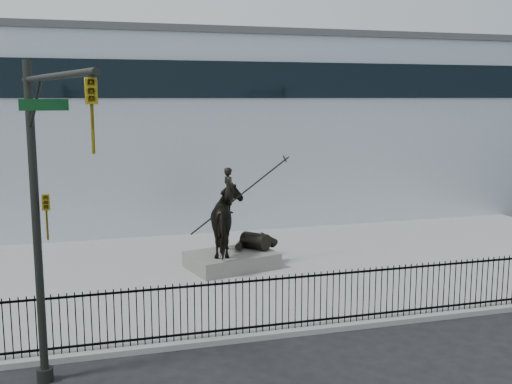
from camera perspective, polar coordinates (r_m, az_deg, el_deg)
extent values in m
plane|color=black|center=(15.66, 7.95, -14.56)|extent=(120.00, 120.00, 0.00)
cube|color=gray|center=(21.83, 0.48, -7.38)|extent=(30.00, 12.00, 0.15)
cube|color=silver|center=(33.66, -5.79, 6.02)|extent=(44.00, 14.00, 9.00)
cube|color=black|center=(16.61, 6.20, -12.00)|extent=(22.00, 0.05, 0.05)
cube|color=black|center=(16.20, 6.28, -7.87)|extent=(22.00, 0.05, 0.05)
cube|color=black|center=(16.40, 6.24, -10.04)|extent=(22.00, 0.03, 1.50)
cube|color=#62605A|center=(21.72, -2.33, -6.50)|extent=(3.40, 2.71, 0.56)
imported|color=black|center=(21.37, -2.36, -2.69)|extent=(2.53, 2.78, 2.39)
imported|color=black|center=(21.14, -2.60, 0.18)|extent=(0.51, 0.66, 1.61)
cylinder|color=black|center=(21.37, -1.59, -0.38)|extent=(3.74, 0.96, 2.43)
cylinder|color=black|center=(14.66, -19.45, -16.07)|extent=(0.36, 0.36, 0.30)
cylinder|color=black|center=(13.62, -20.18, -3.16)|extent=(0.18, 0.18, 7.00)
cylinder|color=black|center=(11.18, -18.73, 10.38)|extent=(1.47, 4.84, 0.12)
imported|color=#A98C12|center=(9.05, -15.33, 6.97)|extent=(0.18, 0.22, 1.10)
imported|color=#A98C12|center=(13.56, -19.30, -2.30)|extent=(0.16, 0.20, 1.00)
cube|color=#0C3F19|center=(12.11, -19.55, 7.83)|extent=(0.90, 0.03, 0.22)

